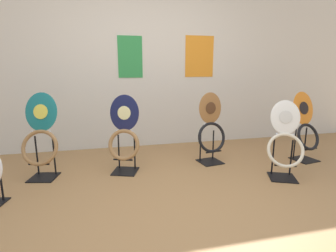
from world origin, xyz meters
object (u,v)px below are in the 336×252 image
toilet_seat_display_orange_sun (306,129)px  toilet_seat_display_teal_sax (41,138)px  toilet_seat_display_navy_moon (124,137)px  toilet_seat_display_woodgrain (211,131)px  toilet_seat_display_white_plain (285,142)px

toilet_seat_display_orange_sun → toilet_seat_display_teal_sax: 3.27m
toilet_seat_display_teal_sax → toilet_seat_display_navy_moon: toilet_seat_display_teal_sax is taller
toilet_seat_display_teal_sax → toilet_seat_display_navy_moon: size_ratio=1.04×
toilet_seat_display_orange_sun → toilet_seat_display_woodgrain: toilet_seat_display_woodgrain is taller
toilet_seat_display_woodgrain → toilet_seat_display_white_plain: bearing=-46.9°
toilet_seat_display_orange_sun → toilet_seat_display_navy_moon: bearing=177.1°
toilet_seat_display_woodgrain → toilet_seat_display_teal_sax: 2.00m
toilet_seat_display_teal_sax → toilet_seat_display_navy_moon: (0.90, -0.04, -0.03)m
toilet_seat_display_woodgrain → toilet_seat_display_teal_sax: toilet_seat_display_teal_sax is taller
toilet_seat_display_orange_sun → toilet_seat_display_navy_moon: size_ratio=0.99×
toilet_seat_display_teal_sax → toilet_seat_display_white_plain: (2.61, -0.62, -0.05)m
toilet_seat_display_orange_sun → toilet_seat_display_woodgrain: bearing=171.5°
toilet_seat_display_woodgrain → toilet_seat_display_navy_moon: (-1.10, -0.07, 0.00)m
toilet_seat_display_woodgrain → toilet_seat_display_teal_sax: size_ratio=0.96×
toilet_seat_display_navy_moon → toilet_seat_display_white_plain: bearing=-18.6°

